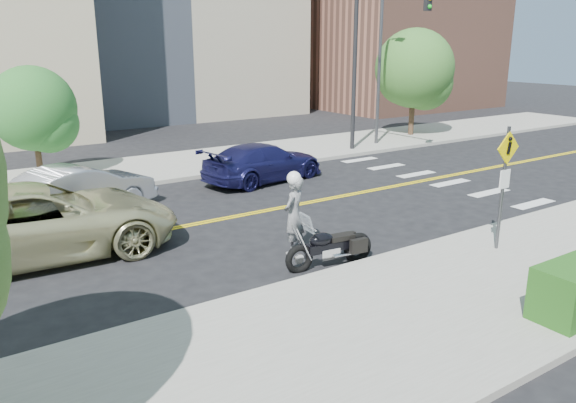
% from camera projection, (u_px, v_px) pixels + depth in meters
% --- Properties ---
extents(ground_plane, '(120.00, 120.00, 0.00)m').
position_uv_depth(ground_plane, '(225.00, 219.00, 16.60)').
color(ground_plane, black).
rests_on(ground_plane, ground).
extents(sidewalk_near, '(60.00, 5.00, 0.15)m').
position_uv_depth(sidewalk_near, '(411.00, 314.00, 10.60)').
color(sidewalk_near, '#9E9B91').
rests_on(sidewalk_near, ground_plane).
extents(sidewalk_far, '(60.00, 5.00, 0.15)m').
position_uv_depth(sidewalk_far, '(137.00, 170.00, 22.56)').
color(sidewalk_far, '#9E9B91').
rests_on(sidewalk_far, ground_plane).
extents(building_right, '(14.00, 12.00, 12.00)m').
position_uv_depth(building_right, '(394.00, 30.00, 44.90)').
color(building_right, '#8C5947').
rests_on(building_right, ground_plane).
extents(lamp_post, '(0.16, 0.16, 8.00)m').
position_uv_depth(lamp_post, '(380.00, 61.00, 27.11)').
color(lamp_post, '#4C4C51').
rests_on(lamp_post, sidewalk_far).
extents(traffic_light, '(0.28, 4.50, 7.00)m').
position_uv_depth(traffic_light, '(369.00, 51.00, 24.75)').
color(traffic_light, black).
rests_on(traffic_light, sidewalk_far).
extents(pedestrian_sign, '(0.78, 0.08, 3.00)m').
position_uv_depth(pedestrian_sign, '(504.00, 177.00, 13.29)').
color(pedestrian_sign, '#4C4C51').
rests_on(pedestrian_sign, sidewalk_near).
extents(motorcyclist, '(0.85, 0.75, 2.07)m').
position_uv_depth(motorcyclist, '(294.00, 213.00, 13.64)').
color(motorcyclist, silver).
rests_on(motorcyclist, ground).
extents(motorcycle, '(2.28, 0.92, 1.35)m').
position_uv_depth(motorcycle, '(330.00, 238.00, 12.93)').
color(motorcycle, black).
rests_on(motorcycle, ground).
extents(suv, '(6.66, 3.32, 1.81)m').
position_uv_depth(suv, '(39.00, 222.00, 13.38)').
color(suv, '#C4C08F').
rests_on(suv, ground).
extents(parked_car_silver, '(4.88, 2.94, 1.52)m').
position_uv_depth(parked_car_silver, '(79.00, 190.00, 16.80)').
color(parked_car_silver, '#AEB0B6').
rests_on(parked_car_silver, ground).
extents(parked_car_blue, '(5.19, 2.78, 1.43)m').
position_uv_depth(parked_car_blue, '(264.00, 162.00, 20.92)').
color(parked_car_blue, navy).
rests_on(parked_car_blue, ground).
extents(tree_far_a, '(3.11, 3.11, 4.25)m').
position_uv_depth(tree_far_a, '(33.00, 109.00, 20.52)').
color(tree_far_a, '#382619').
rests_on(tree_far_a, ground).
extents(tree_far_b, '(4.18, 4.18, 5.78)m').
position_uv_depth(tree_far_b, '(414.00, 68.00, 29.87)').
color(tree_far_b, '#382619').
rests_on(tree_far_b, ground).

